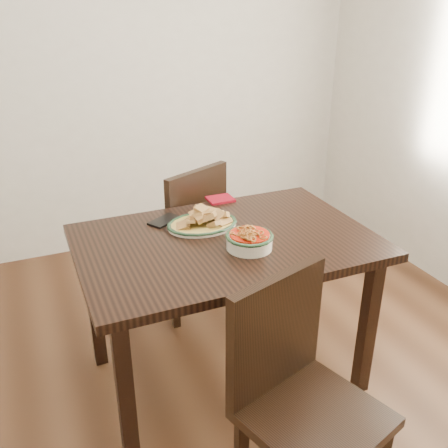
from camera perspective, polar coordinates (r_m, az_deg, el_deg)
name	(u,v)px	position (r m, az deg, el deg)	size (l,w,h in m)	color
floor	(214,393)	(2.49, -1.13, -18.72)	(3.50, 3.50, 0.00)	#3A2212
wall_back	(113,64)	(3.52, -12.61, 17.41)	(3.50, 0.10, 2.60)	beige
dining_table	(226,257)	(2.21, 0.20, -3.79)	(1.27, 0.85, 0.75)	black
chair_far	(185,232)	(2.81, -4.54, -0.97)	(0.56, 0.56, 0.89)	black
chair_near	(297,388)	(1.79, 8.32, -18.07)	(0.53, 0.53, 0.89)	black
fish_plate	(202,218)	(2.26, -2.51, 0.75)	(0.32, 0.25, 0.11)	beige
noodle_bowl	(249,239)	(2.07, 2.93, -1.68)	(0.20, 0.20, 0.08)	beige
smartphone	(165,221)	(2.34, -6.80, 0.40)	(0.15, 0.08, 0.01)	black
napkin	(220,199)	(2.57, -0.43, 2.86)	(0.13, 0.11, 0.01)	maroon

